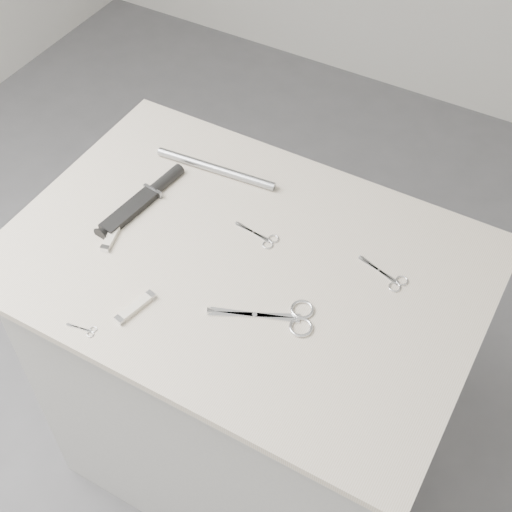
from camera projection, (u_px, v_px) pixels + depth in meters
The scene contains 11 objects.
ground at pixel (247, 457), 2.18m from camera, with size 4.00×4.00×0.01m, color slate.
plinth at pixel (245, 378), 1.84m from camera, with size 0.90×0.60×0.90m, color #B4B4B1.
display_board at pixel (243, 262), 1.49m from camera, with size 1.00×0.70×0.02m, color beige.
large_shears at pixel (285, 317), 1.38m from camera, with size 0.20×0.13×0.01m.
embroidery_scissors_a at pixel (262, 237), 1.52m from camera, with size 0.10×0.05×0.00m.
embroidery_scissors_b at pixel (389, 278), 1.45m from camera, with size 0.11×0.06×0.00m.
tiny_scissors at pixel (85, 330), 1.37m from camera, with size 0.06×0.03×0.00m.
sheathed_knife at pixel (146, 196), 1.60m from camera, with size 0.07×0.25×0.03m.
pocket_knife_a at pixel (113, 234), 1.52m from camera, with size 0.04×0.10×0.01m.
pocket_knife_b at pixel (135, 307), 1.40m from camera, with size 0.04×0.10×0.01m.
metal_rail at pixel (216, 169), 1.66m from camera, with size 0.02×0.02×0.30m, color #92959A.
Camera 1 is at (0.50, -0.83, 2.04)m, focal length 50.00 mm.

